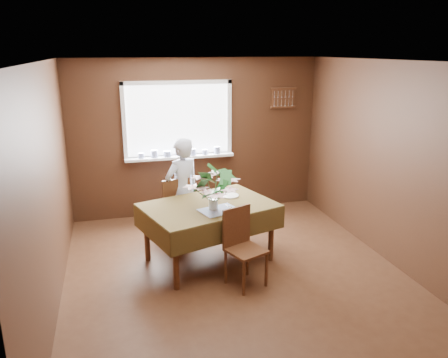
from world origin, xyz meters
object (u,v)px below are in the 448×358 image
object	(u,v)px
seated_woman	(182,191)
flower_bouquet	(213,185)
chair_far	(175,206)
chair_near	(242,243)
dining_table	(209,211)

from	to	relation	value
seated_woman	flower_bouquet	size ratio (longest dim) A/B	2.63
chair_far	flower_bouquet	xyz separation A→B (m)	(0.34, -0.92, 0.57)
chair_near	seated_woman	size ratio (longest dim) A/B	0.61
chair_far	seated_woman	bearing A→B (deg)	149.37
chair_far	chair_near	world-z (taller)	chair_far
chair_near	chair_far	bearing A→B (deg)	90.34
dining_table	chair_near	bearing A→B (deg)	-86.44
chair_far	seated_woman	size ratio (longest dim) A/B	0.63
chair_far	flower_bouquet	distance (m)	1.13
chair_near	seated_woman	world-z (taller)	seated_woman
dining_table	seated_woman	distance (m)	0.73
chair_far	flower_bouquet	bearing A→B (deg)	99.41
chair_near	flower_bouquet	bearing A→B (deg)	95.17
dining_table	seated_woman	world-z (taller)	seated_woman
dining_table	seated_woman	size ratio (longest dim) A/B	1.22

